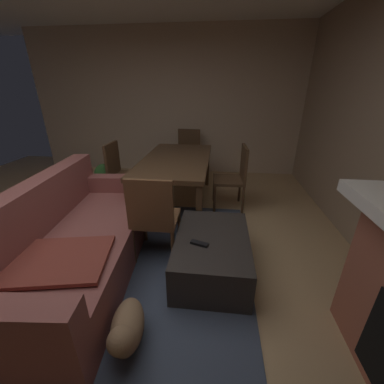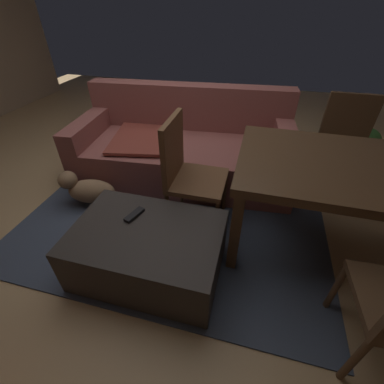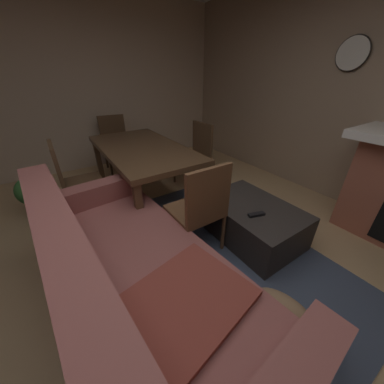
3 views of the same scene
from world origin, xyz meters
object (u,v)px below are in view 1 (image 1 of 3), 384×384
potted_plant (104,176)px  small_dog (127,328)px  dining_chair_west (154,215)px  dining_chair_north (120,170)px  ottoman_coffee_table (212,254)px  dining_table (176,163)px  dining_chair_east (188,151)px  couch (75,242)px  tv_remote (199,243)px  dining_chair_south (235,174)px

potted_plant → small_dog: size_ratio=0.97×
dining_chair_west → dining_chair_north: same height
ottoman_coffee_table → dining_chair_west: bearing=78.9°
small_dog → potted_plant: bearing=27.8°
potted_plant → small_dog: potted_plant is taller
dining_chair_north → small_dog: size_ratio=1.84×
dining_table → dining_chair_east: dining_chair_east is taller
couch → small_dog: bearing=-132.7°
ottoman_coffee_table → potted_plant: potted_plant is taller
dining_table → ottoman_coffee_table: bearing=-157.5°
tv_remote → dining_chair_east: bearing=27.2°
dining_table → dining_chair_west: 1.31m
couch → tv_remote: bearing=-90.7°
dining_chair_west → dining_chair_north: size_ratio=1.00×
couch → potted_plant: couch is taller
couch → dining_chair_east: dining_chair_east is taller
ottoman_coffee_table → small_dog: size_ratio=1.96×
dining_chair_east → small_dog: (-3.55, -0.04, -0.34)m
ottoman_coffee_table → dining_chair_north: 2.05m
dining_chair_south → potted_plant: 2.23m
couch → small_dog: size_ratio=4.46×
tv_remote → dining_chair_north: size_ratio=0.17×
ottoman_coffee_table → dining_chair_north: size_ratio=1.07×
potted_plant → dining_table: bearing=-105.1°
dining_chair_west → small_dog: dining_chair_west is taller
couch → dining_chair_north: size_ratio=2.43×
dining_chair_west → dining_chair_north: (1.30, 0.86, 0.00)m
couch → dining_chair_west: 0.80m
dining_chair_west → dining_chair_south: 1.56m
dining_table → dining_chair_west: (-1.30, -0.00, -0.14)m
dining_chair_south → potted_plant: dining_chair_south is taller
couch → dining_chair_west: dining_chair_west is taller
dining_chair_east → dining_chair_west: size_ratio=1.00×
potted_plant → small_dog: 2.94m
ottoman_coffee_table → small_dog: 0.99m
small_dog → tv_remote: bearing=-31.5°
dining_chair_west → dining_chair_north: 1.56m
tv_remote → dining_table: 1.64m
dining_chair_south → small_dog: size_ratio=1.84×
tv_remote → dining_chair_south: dining_chair_south is taller
dining_chair_north → potted_plant: dining_chair_north is taller
couch → ottoman_coffee_table: size_ratio=2.27×
small_dog → dining_chair_north: bearing=22.0°
dining_table → dining_chair_east: bearing=-0.3°
dining_chair_east → dining_chair_south: size_ratio=1.00×
ottoman_coffee_table → potted_plant: 2.61m
couch → ottoman_coffee_table: bearing=-84.8°
couch → potted_plant: 1.98m
ottoman_coffee_table → tv_remote: size_ratio=6.22×
dining_table → dining_chair_east: 1.31m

